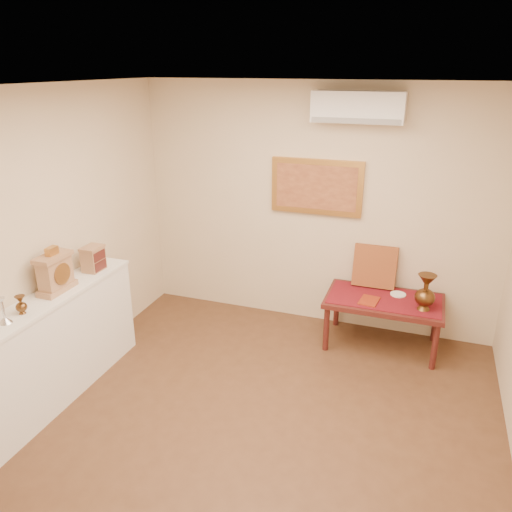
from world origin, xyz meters
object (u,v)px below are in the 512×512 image
at_px(display_ledge, 52,349).
at_px(mantel_clock, 55,273).
at_px(brass_urn_tall, 426,288).
at_px(wooden_chest, 93,258).
at_px(low_table, 384,304).

xyz_separation_m(display_ledge, mantel_clock, (0.01, 0.18, 0.66)).
xyz_separation_m(brass_urn_tall, wooden_chest, (-3.05, -1.08, 0.32)).
relative_size(display_ledge, mantel_clock, 4.93).
xyz_separation_m(brass_urn_tall, low_table, (-0.39, 0.12, -0.30)).
distance_m(display_ledge, wooden_chest, 0.91).
distance_m(display_ledge, mantel_clock, 0.69).
bearing_deg(display_ledge, wooden_chest, 88.34).
bearing_deg(brass_urn_tall, low_table, 162.42).
xyz_separation_m(mantel_clock, wooden_chest, (0.01, 0.50, -0.05)).
bearing_deg(low_table, wooden_chest, -155.68).
bearing_deg(low_table, display_ledge, -144.90).
xyz_separation_m(display_ledge, low_table, (2.67, 1.88, -0.01)).
relative_size(display_ledge, low_table, 1.68).
relative_size(brass_urn_tall, wooden_chest, 1.85).
bearing_deg(display_ledge, low_table, 35.10).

